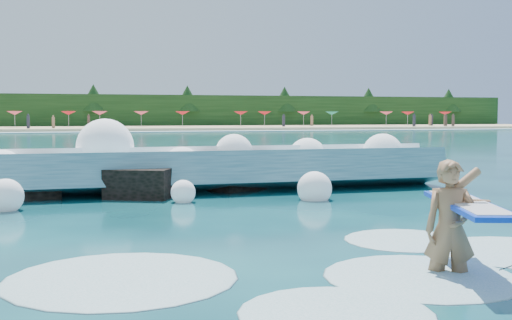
{
  "coord_description": "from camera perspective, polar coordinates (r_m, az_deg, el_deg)",
  "views": [
    {
      "loc": [
        -1.89,
        -9.59,
        2.06
      ],
      "look_at": [
        1.5,
        2.0,
        1.2
      ],
      "focal_mm": 45.0,
      "sensor_mm": 36.0,
      "label": 1
    }
  ],
  "objects": [
    {
      "name": "ground",
      "position": [
        9.99,
        -5.09,
        -7.84
      ],
      "size": [
        200.0,
        200.0,
        0.0
      ],
      "primitive_type": "plane",
      "color": "#072C38",
      "rests_on": "ground"
    },
    {
      "name": "beach",
      "position": [
        87.63,
        -15.07,
        2.72
      ],
      "size": [
        140.0,
        20.0,
        0.4
      ],
      "primitive_type": "cube",
      "color": "tan",
      "rests_on": "ground"
    },
    {
      "name": "wet_band",
      "position": [
        76.64,
        -14.89,
        2.42
      ],
      "size": [
        140.0,
        5.0,
        0.08
      ],
      "primitive_type": "cube",
      "color": "silver",
      "rests_on": "ground"
    },
    {
      "name": "treeline",
      "position": [
        97.61,
        -15.23,
        4.19
      ],
      "size": [
        140.0,
        4.0,
        5.0
      ],
      "primitive_type": "cube",
      "color": "black",
      "rests_on": "ground"
    },
    {
      "name": "breaking_wave",
      "position": [
        17.31,
        -10.64,
        -1.12
      ],
      "size": [
        17.08,
        2.7,
        1.47
      ],
      "color": "#336E7F",
      "rests_on": "ground"
    },
    {
      "name": "rock_cluster",
      "position": [
        16.89,
        -11.8,
        -1.72
      ],
      "size": [
        7.92,
        3.09,
        1.2
      ],
      "color": "black",
      "rests_on": "ground"
    },
    {
      "name": "surfer_with_board",
      "position": [
        8.59,
        17.21,
        -5.48
      ],
      "size": [
        1.31,
        2.96,
        1.79
      ],
      "color": "#936744",
      "rests_on": "ground"
    },
    {
      "name": "wave_spray",
      "position": [
        17.21,
        -12.7,
        0.17
      ],
      "size": [
        15.25,
        4.55,
        2.1
      ],
      "color": "white",
      "rests_on": "ground"
    },
    {
      "name": "surf_foam",
      "position": [
        8.66,
        8.32,
        -9.73
      ],
      "size": [
        9.4,
        5.32,
        0.15
      ],
      "color": "silver",
      "rests_on": "ground"
    },
    {
      "name": "beach_umbrellas",
      "position": [
        89.38,
        -14.98,
        4.06
      ],
      "size": [
        113.3,
        6.21,
        0.5
      ],
      "color": "red",
      "rests_on": "ground"
    },
    {
      "name": "beachgoers",
      "position": [
        85.99,
        -9.54,
        3.38
      ],
      "size": [
        100.64,
        11.79,
        1.93
      ],
      "color": "#3F332D",
      "rests_on": "ground"
    }
  ]
}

